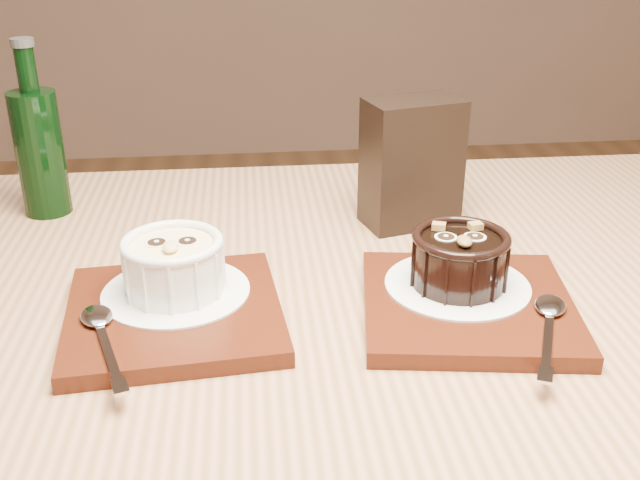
% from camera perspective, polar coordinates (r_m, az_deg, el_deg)
% --- Properties ---
extents(table, '(1.21, 0.81, 0.75)m').
position_cam_1_polar(table, '(0.71, 0.15, -12.07)').
color(table, '#90623F').
rests_on(table, ground).
extents(tray_left, '(0.19, 0.19, 0.01)m').
position_cam_1_polar(tray_left, '(0.66, -11.02, -5.54)').
color(tray_left, '#44190B').
rests_on(tray_left, table).
extents(doily_left, '(0.13, 0.13, 0.00)m').
position_cam_1_polar(doily_left, '(0.67, -10.90, -3.86)').
color(doily_left, white).
rests_on(doily_left, tray_left).
extents(ramekin_white, '(0.09, 0.09, 0.05)m').
position_cam_1_polar(ramekin_white, '(0.66, -11.10, -1.71)').
color(ramekin_white, white).
rests_on(ramekin_white, doily_left).
extents(spoon_left, '(0.07, 0.14, 0.01)m').
position_cam_1_polar(spoon_left, '(0.62, -16.18, -7.06)').
color(spoon_left, silver).
rests_on(spoon_left, tray_left).
extents(tray_right, '(0.20, 0.20, 0.01)m').
position_cam_1_polar(tray_right, '(0.67, 11.18, -4.94)').
color(tray_right, '#44190B').
rests_on(tray_right, table).
extents(doily_right, '(0.13, 0.13, 0.00)m').
position_cam_1_polar(doily_right, '(0.68, 10.41, -3.36)').
color(doily_right, white).
rests_on(doily_right, tray_right).
extents(ramekin_dark, '(0.09, 0.09, 0.05)m').
position_cam_1_polar(ramekin_dark, '(0.67, 10.59, -1.27)').
color(ramekin_dark, black).
rests_on(ramekin_dark, doily_right).
extents(spoon_right, '(0.08, 0.13, 0.01)m').
position_cam_1_polar(spoon_right, '(0.63, 17.04, -6.26)').
color(spoon_right, silver).
rests_on(spoon_right, tray_right).
extents(condiment_stand, '(0.11, 0.08, 0.14)m').
position_cam_1_polar(condiment_stand, '(0.82, 6.98, 5.84)').
color(condiment_stand, black).
rests_on(condiment_stand, table).
extents(green_bottle, '(0.05, 0.05, 0.20)m').
position_cam_1_polar(green_bottle, '(0.90, -20.60, 6.56)').
color(green_bottle, black).
rests_on(green_bottle, table).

